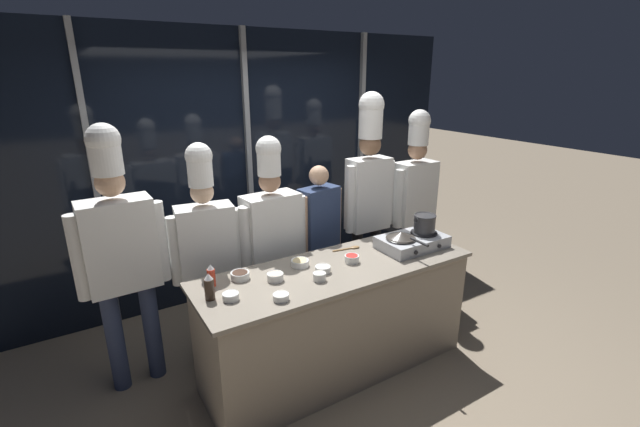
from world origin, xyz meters
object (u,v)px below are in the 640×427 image
object	(u,v)px
squeeze_bottle_chili	(211,276)
prep_bowl_soy_glaze	(240,275)
person_guest	(319,230)
stock_pot	(425,223)
prep_bowl_ginger	(300,262)
chef_sous	(207,243)
portable_stove	(412,242)
chef_pastry	(369,187)
prep_bowl_chicken	(275,276)
prep_bowl_bell_pepper	(352,258)
serving_spoon_slotted	(351,248)
squeeze_bottle_soy	(209,287)
prep_bowl_rice	(231,296)
chef_line	(272,232)
prep_bowl_garlic	(281,296)
chef_head	(120,246)
prep_bowl_onion	(323,269)
chef_apprentice	(415,192)
frying_pan	(401,235)
prep_bowl_bean_sprouts	(319,276)

from	to	relation	value
squeeze_bottle_chili	prep_bowl_soy_glaze	bearing A→B (deg)	0.45
person_guest	stock_pot	bearing A→B (deg)	120.27
prep_bowl_ginger	chef_sous	xyz separation A→B (m)	(-0.55, 0.51, 0.09)
portable_stove	chef_sous	bearing A→B (deg)	155.52
person_guest	chef_pastry	xyz separation A→B (m)	(0.54, -0.02, 0.33)
prep_bowl_chicken	squeeze_bottle_chili	bearing A→B (deg)	159.50
prep_bowl_bell_pepper	serving_spoon_slotted	xyz separation A→B (m)	(0.15, 0.22, -0.03)
squeeze_bottle_soy	person_guest	bearing A→B (deg)	27.97
prep_bowl_bell_pepper	prep_bowl_rice	world-z (taller)	prep_bowl_bell_pepper
portable_stove	prep_bowl_ginger	distance (m)	0.98
chef_sous	chef_line	bearing A→B (deg)	-178.13
prep_bowl_garlic	prep_bowl_bell_pepper	bearing A→B (deg)	17.67
chef_head	chef_pastry	size ratio (longest dim) A/B	0.93
serving_spoon_slotted	chef_line	bearing A→B (deg)	143.60
portable_stove	chef_pastry	xyz separation A→B (m)	(0.05, 0.67, 0.31)
stock_pot	prep_bowl_ginger	bearing A→B (deg)	170.77
chef_head	person_guest	bearing A→B (deg)	178.11
portable_stove	prep_bowl_chicken	distance (m)	1.23
person_guest	prep_bowl_garlic	bearing A→B (deg)	35.83
squeeze_bottle_chili	stock_pot	bearing A→B (deg)	-6.92
chef_head	chef_sous	xyz separation A→B (m)	(0.61, -0.00, -0.11)
prep_bowl_onion	chef_apprentice	size ratio (longest dim) A/B	0.06
stock_pot	prep_bowl_rice	bearing A→B (deg)	-178.97
prep_bowl_onion	prep_bowl_rice	size ratio (longest dim) A/B	1.08
chef_apprentice	prep_bowl_garlic	bearing A→B (deg)	23.37
frying_pan	prep_bowl_garlic	distance (m)	1.21
frying_pan	prep_bowl_soy_glaze	distance (m)	1.32
frying_pan	prep_bowl_chicken	size ratio (longest dim) A/B	3.60
prep_bowl_garlic	chef_apprentice	xyz separation A→B (m)	(1.97, 0.88, 0.20)
prep_bowl_bean_sprouts	prep_bowl_chicken	xyz separation A→B (m)	(-0.26, 0.16, -0.00)
stock_pot	chef_head	distance (m)	2.35
prep_bowl_bell_pepper	prep_bowl_rice	bearing A→B (deg)	-176.69
prep_bowl_garlic	prep_bowl_ginger	xyz separation A→B (m)	(0.35, 0.38, 0.00)
portable_stove	prep_bowl_chicken	bearing A→B (deg)	177.09
prep_bowl_bell_pepper	chef_sous	world-z (taller)	chef_sous
squeeze_bottle_chili	prep_bowl_soy_glaze	distance (m)	0.21
squeeze_bottle_chili	person_guest	bearing A→B (deg)	22.53
prep_bowl_ginger	prep_bowl_bean_sprouts	bearing A→B (deg)	-89.48
frying_pan	person_guest	distance (m)	0.79
chef_apprentice	frying_pan	bearing A→B (deg)	40.36
prep_bowl_onion	serving_spoon_slotted	xyz separation A→B (m)	(0.43, 0.25, -0.02)
prep_bowl_onion	serving_spoon_slotted	world-z (taller)	prep_bowl_onion
portable_stove	prep_bowl_rice	size ratio (longest dim) A/B	5.17
prep_bowl_garlic	chef_head	xyz separation A→B (m)	(-0.80, 0.89, 0.20)
frying_pan	chef_head	bearing A→B (deg)	160.81
chef_apprentice	serving_spoon_slotted	bearing A→B (deg)	20.96
person_guest	chef_pastry	world-z (taller)	chef_pastry
portable_stove	prep_bowl_rice	distance (m)	1.59
frying_pan	chef_pastry	bearing A→B (deg)	75.04
squeeze_bottle_soy	chef_sous	world-z (taller)	chef_sous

